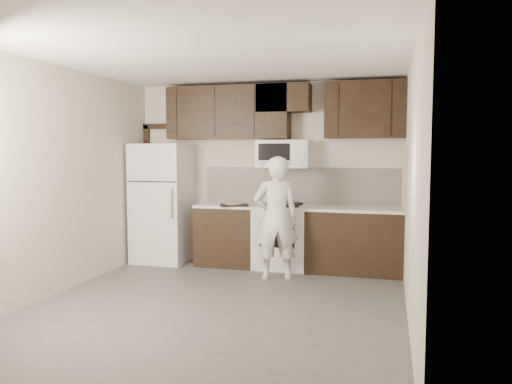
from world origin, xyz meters
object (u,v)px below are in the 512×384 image
at_px(stove, 282,236).
at_px(refrigerator, 162,203).
at_px(person, 276,218).
at_px(microwave, 284,154).

relative_size(stove, refrigerator, 0.52).
height_order(refrigerator, person, refrigerator).
distance_m(microwave, refrigerator, 2.00).
distance_m(microwave, person, 1.14).
bearing_deg(person, refrigerator, -37.46).
bearing_deg(microwave, refrigerator, -174.85).
height_order(microwave, person, microwave).
bearing_deg(stove, microwave, 90.10).
bearing_deg(person, microwave, -105.11).
xyz_separation_m(stove, refrigerator, (-1.85, -0.05, 0.44)).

